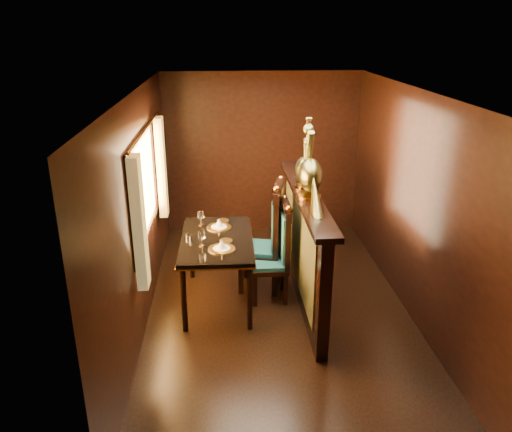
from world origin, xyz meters
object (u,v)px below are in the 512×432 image
object	(u,v)px
dining_table	(216,244)
chair_right	(271,234)
peacock_right	(305,159)
chair_left	(279,249)
peacock_left	(311,161)

from	to	relation	value
dining_table	chair_right	world-z (taller)	chair_right
peacock_right	dining_table	bearing A→B (deg)	-171.61
chair_right	peacock_right	distance (m)	1.04
chair_left	peacock_left	world-z (taller)	peacock_left
peacock_left	peacock_right	distance (m)	0.39
chair_left	chair_right	bearing A→B (deg)	106.66
chair_right	peacock_right	size ratio (longest dim) A/B	2.04
chair_right	dining_table	bearing A→B (deg)	-144.65
dining_table	peacock_right	distance (m)	1.42
dining_table	chair_left	bearing A→B (deg)	2.41
chair_right	peacock_right	xyz separation A→B (m)	(0.37, -0.12, 0.97)
chair_right	peacock_left	bearing A→B (deg)	-40.94
dining_table	chair_right	bearing A→B (deg)	22.92
peacock_right	chair_right	bearing A→B (deg)	161.61
dining_table	chair_right	size ratio (longest dim) A/B	0.98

